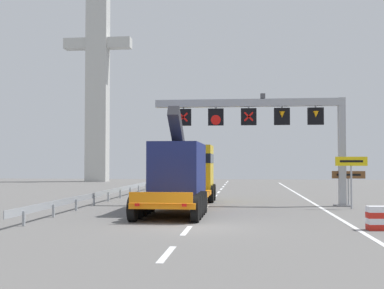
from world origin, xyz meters
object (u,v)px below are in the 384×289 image
at_px(exit_sign_yellow, 351,169).
at_px(crash_barrier_striped, 381,218).
at_px(overhead_lane_gantry, 272,119).
at_px(bridge_pylon_distant, 98,67).
at_px(heavy_haul_truck_orange, 185,172).
at_px(tourist_info_sign_brown, 349,179).

bearing_deg(exit_sign_yellow, crash_barrier_striped, -94.68).
bearing_deg(overhead_lane_gantry, exit_sign_yellow, -23.52).
relative_size(overhead_lane_gantry, bridge_pylon_distant, 0.39).
distance_m(exit_sign_yellow, crash_barrier_striped, 8.85).
bearing_deg(bridge_pylon_distant, overhead_lane_gantry, -59.34).
xyz_separation_m(heavy_haul_truck_orange, tourist_info_sign_brown, (9.44, 1.49, -0.40)).
distance_m(overhead_lane_gantry, tourist_info_sign_brown, 5.65).
bearing_deg(bridge_pylon_distant, exit_sign_yellow, -55.92).
distance_m(heavy_haul_truck_orange, bridge_pylon_distant, 42.15).
bearing_deg(heavy_haul_truck_orange, bridge_pylon_distant, 113.45).
bearing_deg(heavy_haul_truck_orange, overhead_lane_gantry, 15.57).
xyz_separation_m(heavy_haul_truck_orange, exit_sign_yellow, (9.21, -0.43, 0.20)).
height_order(overhead_lane_gantry, bridge_pylon_distant, bridge_pylon_distant).
distance_m(tourist_info_sign_brown, bridge_pylon_distant, 45.49).
bearing_deg(exit_sign_yellow, heavy_haul_truck_orange, 177.34).
distance_m(heavy_haul_truck_orange, tourist_info_sign_brown, 9.56).
relative_size(overhead_lane_gantry, crash_barrier_striped, 11.00).
bearing_deg(bridge_pylon_distant, tourist_info_sign_brown, -54.25).
height_order(crash_barrier_striped, bridge_pylon_distant, bridge_pylon_distant).
bearing_deg(exit_sign_yellow, overhead_lane_gantry, 156.48).
xyz_separation_m(tourist_info_sign_brown, bridge_pylon_distant, (-25.37, 35.24, 13.57)).
height_order(tourist_info_sign_brown, bridge_pylon_distant, bridge_pylon_distant).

